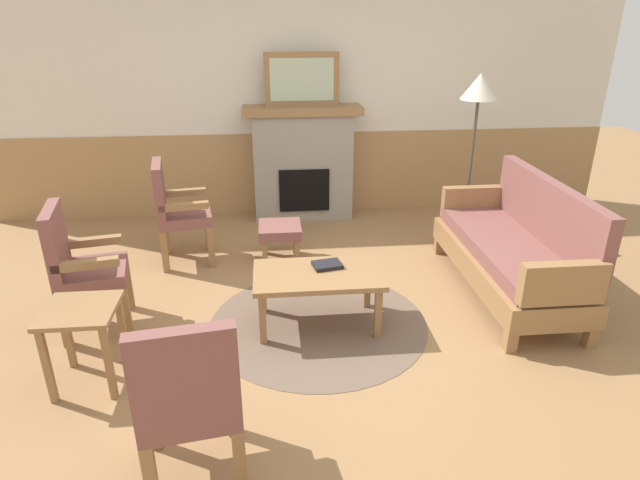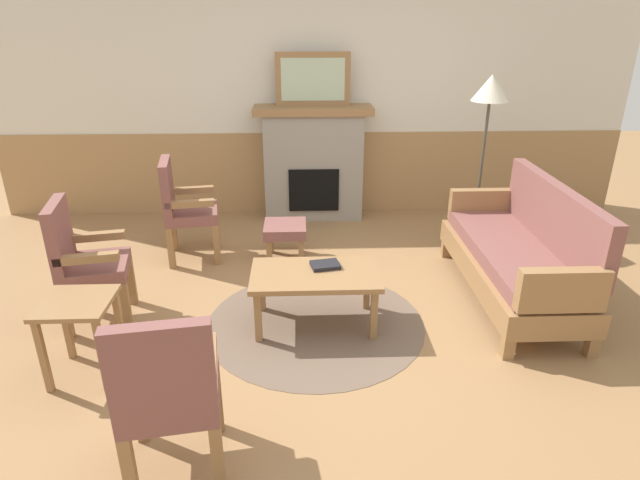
{
  "view_description": "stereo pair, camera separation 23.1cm",
  "coord_description": "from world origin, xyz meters",
  "px_view_note": "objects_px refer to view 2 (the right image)",
  "views": [
    {
      "loc": [
        -0.38,
        -3.53,
        2.23
      ],
      "look_at": [
        0.0,
        0.35,
        0.55
      ],
      "focal_mm": 29.91,
      "sensor_mm": 36.0,
      "label": 1
    },
    {
      "loc": [
        -0.15,
        -3.55,
        2.23
      ],
      "look_at": [
        0.0,
        0.35,
        0.55
      ],
      "focal_mm": 29.91,
      "sensor_mm": 36.0,
      "label": 2
    }
  ],
  "objects_px": {
    "footstool": "(285,231)",
    "armchair_near_fireplace": "(83,258)",
    "side_table": "(78,317)",
    "book_on_table": "(325,265)",
    "coffee_table": "(315,279)",
    "floor_lamp_by_couch": "(490,99)",
    "armchair_front_left": "(168,389)",
    "armchair_by_window_left": "(183,205)",
    "couch": "(518,254)",
    "fireplace": "(313,162)",
    "framed_picture": "(313,79)"
  },
  "relations": [
    {
      "from": "armchair_near_fireplace",
      "to": "footstool",
      "type": "bearing_deg",
      "value": 36.18
    },
    {
      "from": "footstool",
      "to": "side_table",
      "type": "bearing_deg",
      "value": -126.11
    },
    {
      "from": "coffee_table",
      "to": "floor_lamp_by_couch",
      "type": "relative_size",
      "value": 0.57
    },
    {
      "from": "couch",
      "to": "armchair_front_left",
      "type": "xyz_separation_m",
      "value": [
        -2.43,
        -1.78,
        0.14
      ]
    },
    {
      "from": "framed_picture",
      "to": "footstool",
      "type": "bearing_deg",
      "value": -104.65
    },
    {
      "from": "book_on_table",
      "to": "armchair_near_fireplace",
      "type": "xyz_separation_m",
      "value": [
        -1.81,
        0.02,
        0.08
      ]
    },
    {
      "from": "armchair_near_fireplace",
      "to": "floor_lamp_by_couch",
      "type": "distance_m",
      "value": 3.9
    },
    {
      "from": "fireplace",
      "to": "side_table",
      "type": "distance_m",
      "value": 3.32
    },
    {
      "from": "armchair_by_window_left",
      "to": "floor_lamp_by_couch",
      "type": "distance_m",
      "value": 3.12
    },
    {
      "from": "armchair_near_fireplace",
      "to": "armchair_by_window_left",
      "type": "xyz_separation_m",
      "value": [
        0.52,
        1.15,
        0.0
      ]
    },
    {
      "from": "coffee_table",
      "to": "book_on_table",
      "type": "height_order",
      "value": "book_on_table"
    },
    {
      "from": "armchair_near_fireplace",
      "to": "side_table",
      "type": "height_order",
      "value": "armchair_near_fireplace"
    },
    {
      "from": "book_on_table",
      "to": "floor_lamp_by_couch",
      "type": "bearing_deg",
      "value": 43.11
    },
    {
      "from": "fireplace",
      "to": "side_table",
      "type": "bearing_deg",
      "value": -118.51
    },
    {
      "from": "framed_picture",
      "to": "coffee_table",
      "type": "bearing_deg",
      "value": -91.21
    },
    {
      "from": "floor_lamp_by_couch",
      "to": "couch",
      "type": "bearing_deg",
      "value": -92.9
    },
    {
      "from": "couch",
      "to": "book_on_table",
      "type": "relative_size",
      "value": 8.46
    },
    {
      "from": "armchair_near_fireplace",
      "to": "side_table",
      "type": "relative_size",
      "value": 1.78
    },
    {
      "from": "coffee_table",
      "to": "book_on_table",
      "type": "relative_size",
      "value": 4.51
    },
    {
      "from": "couch",
      "to": "floor_lamp_by_couch",
      "type": "distance_m",
      "value": 1.67
    },
    {
      "from": "armchair_near_fireplace",
      "to": "armchair_by_window_left",
      "type": "bearing_deg",
      "value": 65.72
    },
    {
      "from": "footstool",
      "to": "floor_lamp_by_couch",
      "type": "relative_size",
      "value": 0.24
    },
    {
      "from": "footstool",
      "to": "armchair_near_fireplace",
      "type": "relative_size",
      "value": 0.41
    },
    {
      "from": "couch",
      "to": "armchair_near_fireplace",
      "type": "xyz_separation_m",
      "value": [
        -3.41,
        -0.24,
        0.14
      ]
    },
    {
      "from": "fireplace",
      "to": "coffee_table",
      "type": "height_order",
      "value": "fireplace"
    },
    {
      "from": "footstool",
      "to": "side_table",
      "type": "relative_size",
      "value": 0.73
    },
    {
      "from": "armchair_front_left",
      "to": "side_table",
      "type": "relative_size",
      "value": 1.78
    },
    {
      "from": "footstool",
      "to": "armchair_front_left",
      "type": "distance_m",
      "value": 2.68
    },
    {
      "from": "armchair_front_left",
      "to": "side_table",
      "type": "xyz_separation_m",
      "value": [
        -0.77,
        0.87,
        -0.1
      ]
    },
    {
      "from": "framed_picture",
      "to": "coffee_table",
      "type": "xyz_separation_m",
      "value": [
        -0.05,
        -2.35,
        -1.17
      ]
    },
    {
      "from": "floor_lamp_by_couch",
      "to": "armchair_by_window_left",
      "type": "bearing_deg",
      "value": -172.52
    },
    {
      "from": "book_on_table",
      "to": "footstool",
      "type": "bearing_deg",
      "value": 106.82
    },
    {
      "from": "couch",
      "to": "book_on_table",
      "type": "height_order",
      "value": "couch"
    },
    {
      "from": "fireplace",
      "to": "coffee_table",
      "type": "xyz_separation_m",
      "value": [
        -0.05,
        -2.35,
        -0.27
      ]
    },
    {
      "from": "framed_picture",
      "to": "armchair_near_fireplace",
      "type": "bearing_deg",
      "value": -128.49
    },
    {
      "from": "fireplace",
      "to": "side_table",
      "type": "height_order",
      "value": "fireplace"
    },
    {
      "from": "fireplace",
      "to": "armchair_by_window_left",
      "type": "bearing_deg",
      "value": -139.16
    },
    {
      "from": "armchair_front_left",
      "to": "fireplace",
      "type": "bearing_deg",
      "value": 77.93
    },
    {
      "from": "couch",
      "to": "armchair_by_window_left",
      "type": "xyz_separation_m",
      "value": [
        -2.89,
        0.91,
        0.14
      ]
    },
    {
      "from": "fireplace",
      "to": "armchair_by_window_left",
      "type": "distance_m",
      "value": 1.67
    },
    {
      "from": "coffee_table",
      "to": "footstool",
      "type": "bearing_deg",
      "value": 101.98
    },
    {
      "from": "armchair_near_fireplace",
      "to": "framed_picture",
      "type": "bearing_deg",
      "value": 51.51
    },
    {
      "from": "floor_lamp_by_couch",
      "to": "armchair_near_fireplace",
      "type": "bearing_deg",
      "value": -156.14
    },
    {
      "from": "coffee_table",
      "to": "armchair_front_left",
      "type": "bearing_deg",
      "value": -118.02
    },
    {
      "from": "fireplace",
      "to": "armchair_front_left",
      "type": "relative_size",
      "value": 1.33
    },
    {
      "from": "fireplace",
      "to": "floor_lamp_by_couch",
      "type": "relative_size",
      "value": 0.77
    },
    {
      "from": "coffee_table",
      "to": "armchair_front_left",
      "type": "distance_m",
      "value": 1.62
    },
    {
      "from": "coffee_table",
      "to": "side_table",
      "type": "distance_m",
      "value": 1.63
    },
    {
      "from": "couch",
      "to": "armchair_by_window_left",
      "type": "distance_m",
      "value": 3.03
    },
    {
      "from": "footstool",
      "to": "coffee_table",
      "type": "bearing_deg",
      "value": -78.02
    }
  ]
}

